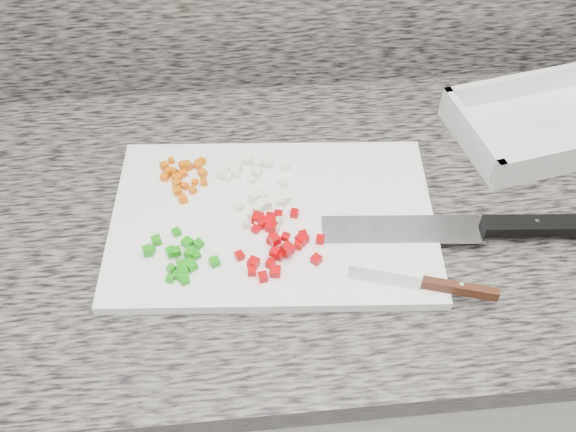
% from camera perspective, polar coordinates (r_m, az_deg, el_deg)
% --- Properties ---
extents(cabinet, '(3.92, 0.62, 0.86)m').
position_cam_1_polar(cabinet, '(1.34, 2.14, -12.58)').
color(cabinet, beige).
rests_on(cabinet, ground).
extents(countertop, '(3.96, 0.64, 0.04)m').
position_cam_1_polar(countertop, '(0.97, 2.88, 0.21)').
color(countertop, '#615D55').
rests_on(countertop, cabinet).
extents(cutting_board, '(0.49, 0.34, 0.02)m').
position_cam_1_polar(cutting_board, '(0.93, -1.35, -0.29)').
color(cutting_board, white).
rests_on(cutting_board, countertop).
extents(carrot_pile, '(0.07, 0.10, 0.02)m').
position_cam_1_polar(carrot_pile, '(0.98, -9.23, 3.71)').
color(carrot_pile, '#E36504').
rests_on(carrot_pile, cutting_board).
extents(onion_pile, '(0.11, 0.12, 0.01)m').
position_cam_1_polar(onion_pile, '(0.95, -2.82, 2.81)').
color(onion_pile, white).
rests_on(onion_pile, cutting_board).
extents(green_pepper_pile, '(0.11, 0.10, 0.02)m').
position_cam_1_polar(green_pepper_pile, '(0.88, -9.58, -3.78)').
color(green_pepper_pile, '#169A0E').
rests_on(green_pepper_pile, cutting_board).
extents(red_pepper_pile, '(0.13, 0.12, 0.02)m').
position_cam_1_polar(red_pepper_pile, '(0.88, -0.97, -2.32)').
color(red_pepper_pile, '#C70206').
rests_on(red_pepper_pile, cutting_board).
extents(garlic_pile, '(0.06, 0.04, 0.01)m').
position_cam_1_polar(garlic_pile, '(0.91, -2.25, -0.33)').
color(garlic_pile, beige).
rests_on(garlic_pile, cutting_board).
extents(chef_knife, '(0.37, 0.07, 0.02)m').
position_cam_1_polar(chef_knife, '(0.94, 17.46, -0.92)').
color(chef_knife, silver).
rests_on(chef_knife, cutting_board).
extents(paring_knife, '(0.19, 0.07, 0.02)m').
position_cam_1_polar(paring_knife, '(0.86, 13.41, -6.07)').
color(paring_knife, silver).
rests_on(paring_knife, cutting_board).
extents(tray, '(0.30, 0.24, 0.05)m').
position_cam_1_polar(tray, '(1.13, 21.40, 7.43)').
color(tray, white).
rests_on(tray, countertop).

